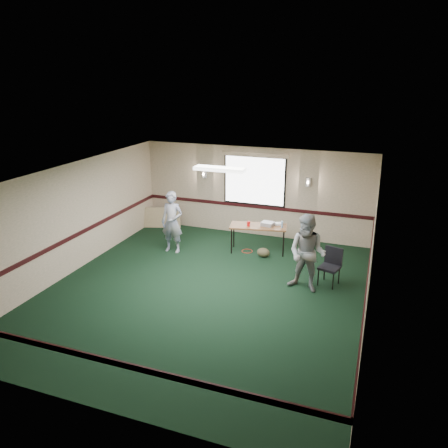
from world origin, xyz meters
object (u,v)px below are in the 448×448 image
(folding_table, at_px, (258,228))
(person_left, at_px, (172,222))
(person_right, at_px, (307,253))
(projector, at_px, (268,224))
(conference_chair, at_px, (331,263))

(folding_table, xyz_separation_m, person_left, (-2.24, -0.77, 0.15))
(folding_table, xyz_separation_m, person_right, (1.65, -1.82, 0.19))
(folding_table, xyz_separation_m, projector, (0.24, 0.08, 0.11))
(person_left, bearing_deg, person_right, -15.31)
(projector, bearing_deg, person_left, -152.38)
(person_left, bearing_deg, conference_chair, -7.02)
(conference_chair, relative_size, person_left, 0.52)
(folding_table, height_order, projector, projector)
(conference_chair, bearing_deg, projector, 159.58)
(folding_table, bearing_deg, person_right, -58.98)
(projector, bearing_deg, person_right, -44.81)
(folding_table, distance_m, projector, 0.28)
(person_left, xyz_separation_m, person_right, (3.88, -1.05, 0.04))
(person_right, bearing_deg, projector, 138.50)
(person_right, bearing_deg, folding_table, 144.13)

